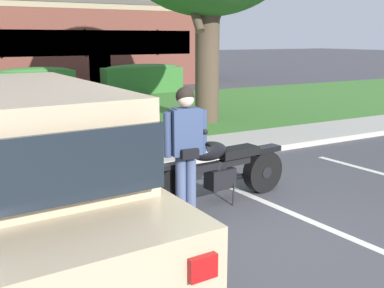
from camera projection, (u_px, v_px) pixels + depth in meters
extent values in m
plane|color=#424247|center=(257.00, 240.00, 5.20)|extent=(140.00, 140.00, 0.00)
cube|color=#ADA89E|center=(147.00, 166.00, 7.95)|extent=(60.00, 0.20, 0.12)
cube|color=#ADA89E|center=(130.00, 157.00, 8.68)|extent=(60.00, 1.50, 0.08)
cube|color=#3D752D|center=(69.00, 119.00, 12.82)|extent=(60.00, 8.18, 0.06)
cube|color=silver|center=(109.00, 267.00, 4.57)|extent=(0.56, 4.39, 0.01)
cube|color=silver|center=(305.00, 219.00, 5.80)|extent=(0.56, 4.39, 0.01)
cylinder|color=black|center=(173.00, 191.00, 5.89)|extent=(0.65, 0.16, 0.64)
cylinder|color=black|center=(173.00, 191.00, 5.89)|extent=(0.19, 0.14, 0.18)
cylinder|color=black|center=(263.00, 171.00, 6.77)|extent=(0.65, 0.24, 0.64)
cylinder|color=black|center=(263.00, 171.00, 6.77)|extent=(0.20, 0.22, 0.18)
cube|color=black|center=(173.00, 166.00, 5.81)|extent=(0.45, 0.18, 0.06)
cube|color=black|center=(266.00, 149.00, 6.72)|extent=(0.46, 0.24, 0.08)
cylinder|color=black|center=(185.00, 171.00, 5.83)|extent=(0.31, 0.08, 0.58)
cylinder|color=black|center=(178.00, 168.00, 5.96)|extent=(0.31, 0.08, 0.58)
sphere|color=black|center=(184.00, 150.00, 5.86)|extent=(0.17, 0.17, 0.17)
cylinder|color=black|center=(193.00, 140.00, 5.91)|extent=(0.10, 0.72, 0.03)
cylinder|color=black|center=(209.00, 145.00, 5.62)|extent=(0.05, 0.10, 0.04)
cylinder|color=black|center=(178.00, 135.00, 6.19)|extent=(0.05, 0.10, 0.04)
sphere|color=black|center=(205.00, 132.00, 5.62)|extent=(0.08, 0.08, 0.08)
sphere|color=black|center=(179.00, 124.00, 6.10)|extent=(0.08, 0.08, 0.08)
cube|color=black|center=(218.00, 165.00, 6.24)|extent=(1.10, 0.21, 0.10)
ellipsoid|color=black|center=(209.00, 151.00, 6.10)|extent=(0.59, 0.38, 0.26)
cube|color=black|center=(237.00, 152.00, 6.39)|extent=(0.67, 0.34, 0.12)
cube|color=black|center=(220.00, 178.00, 6.31)|extent=(0.42, 0.28, 0.28)
cylinder|color=black|center=(218.00, 168.00, 6.25)|extent=(0.19, 0.14, 0.21)
cylinder|color=black|center=(222.00, 167.00, 6.29)|extent=(0.19, 0.14, 0.21)
cylinder|color=black|center=(234.00, 178.00, 6.65)|extent=(0.61, 0.14, 0.08)
cylinder|color=black|center=(244.00, 175.00, 6.76)|extent=(0.61, 0.14, 0.08)
cylinder|color=black|center=(234.00, 194.00, 6.29)|extent=(0.11, 0.13, 0.30)
cube|color=black|center=(191.00, 214.00, 5.82)|extent=(0.13, 0.25, 0.10)
cube|color=black|center=(181.00, 216.00, 5.76)|extent=(0.13, 0.25, 0.10)
cylinder|color=#47567A|center=(191.00, 186.00, 5.75)|extent=(0.14, 0.14, 0.86)
cylinder|color=#47567A|center=(181.00, 188.00, 5.69)|extent=(0.14, 0.14, 0.86)
cube|color=navy|center=(186.00, 132.00, 5.55)|extent=(0.40, 0.26, 0.58)
cube|color=navy|center=(185.00, 110.00, 5.49)|extent=(0.32, 0.23, 0.06)
sphere|color=beige|center=(185.00, 99.00, 5.46)|extent=(0.21, 0.21, 0.21)
sphere|color=black|center=(185.00, 96.00, 5.46)|extent=(0.23, 0.23, 0.23)
cube|color=black|center=(190.00, 154.00, 5.49)|extent=(0.23, 0.12, 0.12)
cylinder|color=navy|center=(203.00, 132.00, 5.65)|extent=(0.09, 0.09, 0.56)
cylinder|color=navy|center=(167.00, 135.00, 5.47)|extent=(0.09, 0.09, 0.56)
cube|color=maroon|center=(179.00, 223.00, 5.36)|extent=(0.28, 0.12, 0.24)
cube|color=maroon|center=(179.00, 216.00, 5.33)|extent=(0.28, 0.13, 0.04)
torus|color=maroon|center=(179.00, 213.00, 5.33)|extent=(0.20, 0.02, 0.20)
cube|color=tan|center=(9.00, 202.00, 4.43)|extent=(2.15, 4.80, 0.80)
cube|color=tan|center=(4.00, 127.00, 4.13)|extent=(1.87, 3.00, 0.76)
cube|color=black|center=(91.00, 119.00, 4.56)|extent=(0.19, 2.72, 0.55)
cube|color=black|center=(52.00, 171.00, 2.78)|extent=(1.56, 0.12, 0.47)
cube|color=#B21414|center=(202.00, 267.00, 2.81)|extent=(0.20, 0.07, 0.16)
cylinder|color=black|center=(60.00, 185.00, 6.19)|extent=(0.27, 0.61, 0.60)
cylinder|color=black|center=(158.00, 279.00, 3.78)|extent=(0.27, 0.61, 0.60)
cylinder|color=#4C3D2D|center=(207.00, 67.00, 11.85)|extent=(0.64, 0.64, 3.05)
cylinder|color=#4C3D2D|center=(220.00, 7.00, 11.67)|extent=(0.22, 0.92, 1.35)
cylinder|color=#4C3D2D|center=(191.00, 2.00, 11.25)|extent=(0.22, 1.15, 1.57)
cube|color=#336B2D|center=(37.00, 86.00, 16.50)|extent=(2.70, 0.90, 1.10)
ellipsoid|color=#336B2D|center=(36.00, 71.00, 16.37)|extent=(2.56, 0.84, 0.28)
cube|color=#336B2D|center=(143.00, 81.00, 18.46)|extent=(3.30, 0.90, 1.10)
ellipsoid|color=#336B2D|center=(142.00, 67.00, 18.33)|extent=(3.13, 0.84, 0.28)
cube|color=#1E282D|center=(0.00, 43.00, 18.02)|extent=(17.31, 0.06, 1.10)
cube|color=brown|center=(0.00, 43.00, 18.01)|extent=(0.08, 0.04, 1.20)
cube|color=brown|center=(85.00, 43.00, 19.63)|extent=(0.08, 0.04, 1.20)
cube|color=brown|center=(157.00, 42.00, 21.24)|extent=(0.08, 0.04, 1.20)
cube|color=#473323|center=(100.00, 66.00, 20.16)|extent=(1.00, 0.08, 2.10)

